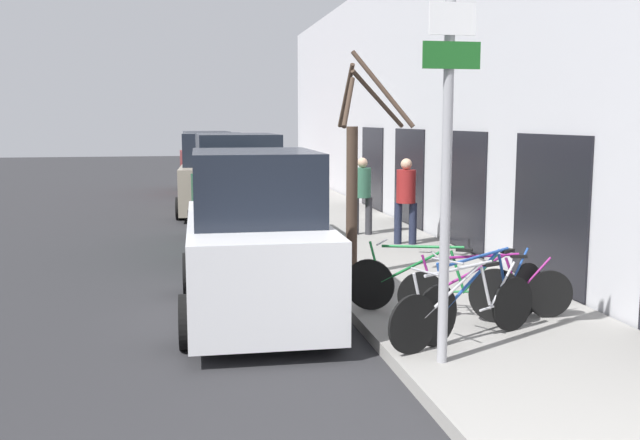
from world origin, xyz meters
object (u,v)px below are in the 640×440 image
bicycle_0 (465,309)px  pedestrian_near (362,190)px  signpost (447,163)px  parked_car_1 (237,197)px  parked_car_2 (214,177)px  street_tree (356,175)px  bicycle_3 (431,286)px  pedestrian_far (406,195)px  bicycle_2 (486,290)px  parked_car_3 (207,164)px  parked_car_0 (255,243)px  bicycle_1 (484,297)px

bicycle_0 → pedestrian_near: (0.77, 7.71, 0.59)m
signpost → parked_car_1: signpost is taller
signpost → parked_car_2: size_ratio=0.78×
parked_car_1 → street_tree: street_tree is taller
parked_car_1 → street_tree: size_ratio=1.25×
bicycle_0 → parked_car_1: 7.66m
signpost → bicycle_3: bearing=74.2°
signpost → pedestrian_far: signpost is taller
bicycle_2 → pedestrian_far: bearing=1.3°
bicycle_0 → bicycle_3: bearing=-21.4°
parked_car_3 → pedestrian_far: bearing=-76.9°
bicycle_3 → parked_car_0: parked_car_0 is taller
bicycle_3 → street_tree: size_ratio=0.55×
bicycle_0 → parked_car_3: size_ratio=0.45×
parked_car_1 → bicycle_0: bearing=-75.3°
bicycle_2 → parked_car_1: (-2.64, 6.50, 0.55)m
parked_car_3 → pedestrian_near: parked_car_3 is taller
parked_car_2 → parked_car_3: (0.01, 5.95, -0.00)m
signpost → bicycle_3: signpost is taller
parked_car_0 → signpost: bearing=-56.5°
bicycle_0 → bicycle_3: 1.11m
pedestrian_near → bicycle_1: bearing=-78.4°
parked_car_0 → pedestrian_far: bearing=51.9°
signpost → parked_car_3: (-1.70, 19.87, -1.19)m
bicycle_2 → parked_car_3: parked_car_3 is taller
parked_car_1 → street_tree: 4.11m
bicycle_3 → parked_car_2: (-2.20, 12.21, 0.49)m
bicycle_2 → bicycle_3: size_ratio=1.13×
signpost → pedestrian_near: size_ratio=2.24×
signpost → bicycle_3: 2.44m
bicycle_1 → parked_car_3: parked_car_3 is taller
bicycle_0 → pedestrian_near: size_ratio=1.22×
bicycle_3 → parked_car_1: bearing=50.3°
parked_car_0 → parked_car_1: parked_car_1 is taller
parked_car_3 → parked_car_0: bearing=-92.1°
bicycle_2 → pedestrian_near: (0.14, 6.84, 0.61)m
signpost → pedestrian_near: (1.27, 8.31, -1.10)m
bicycle_0 → parked_car_2: (-2.21, 13.32, 0.50)m
bicycle_2 → parked_car_0: (-2.81, 1.19, 0.50)m
bicycle_1 → parked_car_1: bearing=-11.8°
parked_car_1 → pedestrian_near: 2.80m
bicycle_2 → pedestrian_far: 5.56m
bicycle_1 → bicycle_2: 0.55m
signpost → parked_car_0: (-1.68, 2.66, -1.20)m
signpost → parked_car_2: signpost is taller
street_tree → bicycle_0: bearing=-84.0°
parked_car_3 → bicycle_1: bearing=-84.3°
signpost → parked_car_3: bearing=94.9°
signpost → parked_car_0: 3.37m
street_tree → pedestrian_near: bearing=74.0°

